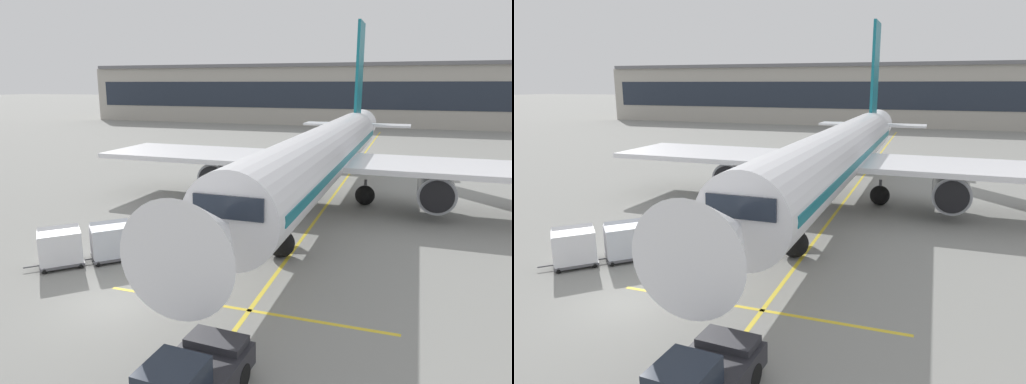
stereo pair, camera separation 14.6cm
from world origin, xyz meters
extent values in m
plane|color=gray|center=(0.00, 0.00, 0.00)|extent=(600.00, 600.00, 0.00)
cylinder|color=white|center=(5.17, 17.35, 3.82)|extent=(4.15, 34.21, 3.86)
cube|color=#146B7A|center=(5.17, 17.35, 3.82)|extent=(4.17, 32.85, 0.46)
cone|color=white|center=(5.01, -1.67, 3.82)|extent=(3.70, 3.89, 3.66)
cone|color=white|center=(5.34, 37.52, 4.11)|extent=(3.33, 6.20, 3.28)
cube|color=white|center=(-3.71, 18.28, 3.24)|extent=(16.29, 6.97, 0.36)
cylinder|color=#93969E|center=(-2.44, 17.58, 1.86)|extent=(2.43, 4.46, 2.39)
cylinder|color=black|center=(-2.46, 15.31, 1.86)|extent=(2.03, 0.14, 2.03)
cube|color=white|center=(14.07, 18.13, 3.24)|extent=(16.29, 6.97, 0.36)
cylinder|color=#93969E|center=(12.78, 17.45, 1.86)|extent=(2.43, 4.46, 2.39)
cylinder|color=black|center=(12.77, 15.18, 1.86)|extent=(2.03, 0.14, 2.03)
cube|color=#146B7A|center=(5.33, 35.98, 9.72)|extent=(0.31, 4.10, 10.25)
cube|color=white|center=(5.33, 35.67, 4.40)|extent=(11.06, 2.83, 0.20)
cube|color=#1E2633|center=(5.03, 1.03, 4.40)|extent=(2.71, 1.76, 0.85)
cylinder|color=#47474C|center=(5.09, 7.09, 1.30)|extent=(0.22, 0.22, 1.17)
sphere|color=black|center=(5.09, 7.09, 0.72)|extent=(1.44, 1.44, 1.44)
cylinder|color=#47474C|center=(2.30, 19.08, 1.30)|extent=(0.22, 0.22, 1.17)
sphere|color=black|center=(2.30, 19.08, 0.72)|extent=(1.44, 1.44, 1.44)
cylinder|color=#47474C|center=(8.08, 19.03, 1.30)|extent=(0.22, 0.22, 1.17)
sphere|color=black|center=(8.08, 19.03, 0.72)|extent=(1.44, 1.44, 1.44)
cube|color=#A3A8B2|center=(0.75, 8.71, 0.50)|extent=(3.52, 3.55, 0.44)
cube|color=black|center=(-0.17, 8.29, 1.07)|extent=(0.82, 0.82, 0.70)
cylinder|color=#333338|center=(0.31, 8.78, 1.12)|extent=(0.08, 0.08, 0.80)
cube|color=#A3A8B2|center=(1.61, 9.59, 1.66)|extent=(4.07, 4.14, 2.03)
cube|color=black|center=(1.61, 9.59, 1.75)|extent=(3.87, 3.94, 1.88)
cube|color=#333338|center=(1.92, 9.29, 1.78)|extent=(3.42, 3.50, 2.07)
cube|color=#333338|center=(1.29, 9.90, 1.78)|extent=(3.42, 3.50, 2.07)
cylinder|color=black|center=(2.10, 9.05, 0.28)|extent=(0.53, 0.54, 0.56)
cylinder|color=black|center=(1.05, 10.08, 0.28)|extent=(0.53, 0.54, 0.56)
cylinder|color=black|center=(0.44, 7.35, 0.28)|extent=(0.53, 0.54, 0.56)
cylinder|color=black|center=(-0.61, 8.38, 0.28)|extent=(0.53, 0.54, 0.56)
cube|color=#515156|center=(-1.42, 5.92, 0.21)|extent=(2.55, 2.54, 0.12)
cylinder|color=#4C4C51|center=(-2.38, 4.98, 0.20)|extent=(0.55, 0.54, 0.07)
cube|color=silver|center=(-1.42, 5.92, 1.02)|extent=(2.41, 2.40, 1.50)
cube|color=silver|center=(-1.70, 6.22, 1.54)|extent=(1.90, 1.88, 0.74)
cube|color=silver|center=(-2.10, 5.25, 1.02)|extent=(1.03, 1.05, 1.38)
sphere|color=black|center=(-2.46, 5.85, 0.15)|extent=(0.30, 0.30, 0.30)
sphere|color=black|center=(-1.51, 4.87, 0.15)|extent=(0.30, 0.30, 0.30)
sphere|color=black|center=(-1.32, 6.97, 0.15)|extent=(0.30, 0.30, 0.30)
sphere|color=black|center=(-0.37, 5.99, 0.15)|extent=(0.30, 0.30, 0.30)
cube|color=#515156|center=(-2.85, 3.99, 0.21)|extent=(2.55, 2.54, 0.12)
cylinder|color=#4C4C51|center=(-3.81, 3.04, 0.20)|extent=(0.55, 0.54, 0.07)
cube|color=silver|center=(-2.85, 3.99, 1.02)|extent=(2.41, 2.40, 1.50)
cube|color=silver|center=(-3.14, 4.28, 1.54)|extent=(1.90, 1.88, 0.74)
cube|color=silver|center=(-3.54, 3.31, 1.02)|extent=(1.03, 1.05, 1.38)
sphere|color=black|center=(-3.90, 3.92, 0.15)|extent=(0.30, 0.30, 0.30)
sphere|color=black|center=(-2.94, 2.94, 0.15)|extent=(0.30, 0.30, 0.30)
sphere|color=black|center=(-2.75, 5.03, 0.15)|extent=(0.30, 0.30, 0.30)
sphere|color=black|center=(-1.80, 4.06, 0.15)|extent=(0.30, 0.30, 0.30)
cube|color=#515156|center=(-4.67, 2.45, 0.21)|extent=(2.55, 2.54, 0.12)
cylinder|color=#4C4C51|center=(-5.64, 1.51, 0.20)|extent=(0.55, 0.54, 0.07)
cube|color=silver|center=(-4.67, 2.45, 1.02)|extent=(2.41, 2.40, 1.50)
cube|color=silver|center=(-4.96, 2.74, 1.54)|extent=(1.90, 1.88, 0.74)
cube|color=silver|center=(-5.36, 1.77, 1.02)|extent=(1.03, 1.05, 1.38)
sphere|color=black|center=(-5.72, 2.38, 0.15)|extent=(0.30, 0.30, 0.30)
sphere|color=black|center=(-4.77, 1.40, 0.15)|extent=(0.30, 0.30, 0.30)
sphere|color=black|center=(-4.58, 3.50, 0.15)|extent=(0.30, 0.30, 0.30)
sphere|color=black|center=(-3.63, 2.52, 0.15)|extent=(0.30, 0.30, 0.30)
cube|color=#1E2633|center=(5.78, -5.37, 1.43)|extent=(1.55, 1.62, 0.80)
cube|color=#28282D|center=(5.91, -2.96, 1.15)|extent=(1.84, 1.06, 0.24)
cylinder|color=black|center=(6.82, -3.29, 0.38)|extent=(0.32, 0.77, 0.76)
cylinder|color=black|center=(4.98, -3.19, 0.38)|extent=(0.32, 0.77, 0.76)
cylinder|color=#333847|center=(-0.14, 6.18, 0.43)|extent=(0.15, 0.15, 0.86)
cylinder|color=#333847|center=(0.04, 6.19, 0.43)|extent=(0.15, 0.15, 0.86)
cube|color=yellow|center=(-0.05, 6.19, 1.15)|extent=(0.40, 0.27, 0.58)
cube|color=white|center=(-0.06, 6.31, 1.15)|extent=(0.34, 0.04, 0.08)
sphere|color=#9E7051|center=(-0.05, 6.19, 1.56)|extent=(0.21, 0.21, 0.21)
sphere|color=yellow|center=(-0.05, 6.19, 1.63)|extent=(0.23, 0.23, 0.23)
cylinder|color=yellow|center=(-0.29, 6.16, 1.10)|extent=(0.09, 0.09, 0.56)
cylinder|color=yellow|center=(0.19, 6.21, 1.10)|extent=(0.09, 0.09, 0.56)
cylinder|color=black|center=(1.24, 4.93, 0.43)|extent=(0.15, 0.15, 0.86)
cylinder|color=black|center=(1.38, 5.05, 0.43)|extent=(0.15, 0.15, 0.86)
cube|color=orange|center=(1.31, 4.99, 1.15)|extent=(0.45, 0.43, 0.58)
cube|color=white|center=(1.24, 5.09, 1.15)|extent=(0.27, 0.22, 0.08)
sphere|color=#9E7051|center=(1.31, 4.99, 1.56)|extent=(0.21, 0.21, 0.21)
sphere|color=yellow|center=(1.31, 4.99, 1.63)|extent=(0.23, 0.23, 0.23)
cylinder|color=orange|center=(1.13, 4.84, 1.10)|extent=(0.09, 0.09, 0.56)
cylinder|color=orange|center=(1.50, 5.14, 1.10)|extent=(0.09, 0.09, 0.56)
cylinder|color=black|center=(-0.56, 9.08, 0.43)|extent=(0.15, 0.15, 0.86)
cylinder|color=black|center=(-0.60, 8.90, 0.43)|extent=(0.15, 0.15, 0.86)
cube|color=orange|center=(-0.58, 8.99, 1.15)|extent=(0.33, 0.43, 0.58)
cube|color=white|center=(-0.46, 8.96, 1.15)|extent=(0.10, 0.33, 0.08)
sphere|color=#9E7051|center=(-0.58, 8.99, 1.56)|extent=(0.21, 0.21, 0.21)
sphere|color=yellow|center=(-0.58, 8.99, 1.63)|extent=(0.23, 0.23, 0.23)
cylinder|color=orange|center=(-0.52, 9.22, 1.10)|extent=(0.09, 0.09, 0.56)
cylinder|color=orange|center=(-0.64, 8.76, 1.10)|extent=(0.09, 0.09, 0.56)
cylinder|color=#514C42|center=(-2.26, 4.92, 0.43)|extent=(0.15, 0.15, 0.86)
cylinder|color=#514C42|center=(-2.35, 4.77, 0.43)|extent=(0.15, 0.15, 0.86)
cube|color=yellow|center=(-2.30, 4.84, 1.15)|extent=(0.40, 0.45, 0.58)
cube|color=white|center=(-2.20, 4.78, 1.15)|extent=(0.19, 0.30, 0.08)
sphere|color=tan|center=(-2.30, 4.84, 1.56)|extent=(0.21, 0.21, 0.21)
sphere|color=yellow|center=(-2.30, 4.84, 1.63)|extent=(0.23, 0.23, 0.23)
cylinder|color=yellow|center=(-2.18, 5.05, 1.10)|extent=(0.09, 0.09, 0.56)
cylinder|color=yellow|center=(-2.43, 4.64, 1.10)|extent=(0.09, 0.09, 0.56)
cube|color=black|center=(0.45, 14.10, 0.03)|extent=(0.57, 0.57, 0.05)
cone|color=orange|center=(0.45, 14.10, 0.35)|extent=(0.45, 0.45, 0.60)
cylinder|color=white|center=(0.45, 14.10, 0.38)|extent=(0.25, 0.25, 0.07)
cube|color=black|center=(-0.57, 15.30, 0.03)|extent=(0.58, 0.58, 0.05)
cone|color=orange|center=(-0.57, 15.30, 0.35)|extent=(0.46, 0.46, 0.61)
cylinder|color=white|center=(-0.57, 15.30, 0.38)|extent=(0.25, 0.25, 0.07)
cube|color=yellow|center=(5.48, 17.35, 0.00)|extent=(0.20, 110.00, 0.01)
cube|color=yellow|center=(5.17, 1.17, 0.00)|extent=(12.00, 0.20, 0.01)
cube|color=#A8A399|center=(12.95, 91.64, 6.03)|extent=(149.66, 21.59, 12.05)
cube|color=#1E2633|center=(12.95, 80.79, 6.33)|extent=(145.17, 0.10, 5.42)
cube|color=slate|center=(12.95, 89.48, 12.40)|extent=(148.16, 18.35, 0.70)
camera|label=1|loc=(11.00, -14.21, 8.67)|focal=32.06mm
camera|label=2|loc=(11.14, -14.16, 8.67)|focal=32.06mm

